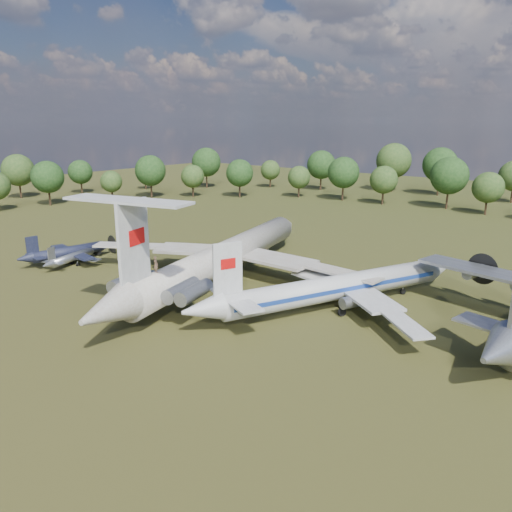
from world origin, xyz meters
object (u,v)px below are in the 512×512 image
Objects in this scene: small_prop_west at (69,254)px; small_prop_northwest at (72,259)px; il62_airliner at (224,262)px; person_on_il62 at (156,264)px; tu104_jet at (337,292)px.

small_prop_northwest is at bearing -11.28° from small_prop_west.
small_prop_northwest is (-23.91, -8.93, -1.85)m from il62_airliner.
person_on_il62 is at bearing -5.59° from small_prop_west.
tu104_jet is (17.51, 0.56, -0.75)m from il62_airliner.
small_prop_northwest is (-41.42, -9.49, -1.10)m from tu104_jet.
il62_airliner is at bearing 25.19° from small_prop_west.
il62_airliner is at bearing 3.59° from small_prop_northwest.
small_prop_northwest is 6.93× the size of person_on_il62.
small_prop_west is 1.32× the size of small_prop_northwest.
person_on_il62 is at bearing -90.00° from il62_airliner.
small_prop_west reaches higher than small_prop_northwest.
il62_airliner is 25.59m from small_prop_northwest.
person_on_il62 reaches higher than il62_airliner.
tu104_jet is 3.18× the size of small_prop_northwest.
il62_airliner is 27.26m from small_prop_west.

